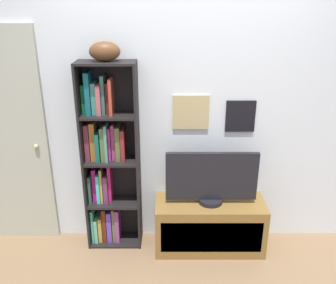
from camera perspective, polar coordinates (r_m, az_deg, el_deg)
name	(u,v)px	position (r m, az deg, el deg)	size (l,w,h in m)	color
back_wall	(183,116)	(3.30, 2.42, 4.03)	(4.80, 0.08, 2.46)	silver
bookshelf	(107,162)	(3.36, -9.55, -3.02)	(0.50, 0.26, 1.75)	black
football	(104,51)	(3.05, -9.93, 13.76)	(0.25, 0.16, 0.16)	brown
tv_stand	(209,225)	(3.54, 6.40, -12.71)	(1.01, 0.41, 0.48)	brown
television	(211,178)	(3.29, 6.75, -5.67)	(0.82, 0.22, 0.49)	black
door	(3,141)	(3.64, -24.42, 0.18)	(0.81, 0.09, 2.04)	#A8AA97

